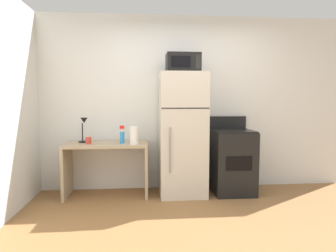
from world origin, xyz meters
The scene contains 10 objects.
ground_plane centered at (0.00, 0.00, 0.00)m, with size 12.00×12.00×0.00m, color olive.
wall_back_white centered at (0.00, 1.70, 1.30)m, with size 5.00×0.10×2.60m, color silver.
desk centered at (-1.15, 1.36, 0.52)m, with size 1.15×0.54×0.75m.
desk_lamp centered at (-1.47, 1.42, 0.99)m, with size 0.14×0.12×0.35m.
spray_bottle centered at (-0.92, 1.29, 0.85)m, with size 0.06×0.06×0.25m.
coffee_mug centered at (-1.38, 1.29, 0.80)m, with size 0.08×0.08×0.10m, color #D83F33.
paper_towel_roll centered at (-0.76, 1.22, 0.87)m, with size 0.11×0.11×0.24m, color white.
refrigerator centered at (-0.08, 1.33, 0.86)m, with size 0.65×0.63×1.73m.
microwave centered at (-0.08, 1.31, 1.86)m, with size 0.46×0.35×0.26m.
oven_range centered at (0.66, 1.33, 0.47)m, with size 0.57×0.61×1.10m.
Camera 1 is at (-0.64, -2.79, 1.36)m, focal length 31.47 mm.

